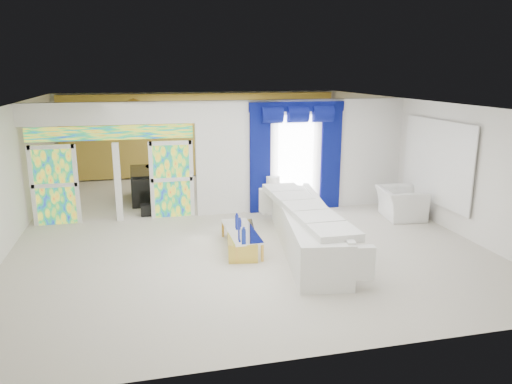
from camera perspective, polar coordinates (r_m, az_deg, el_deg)
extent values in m
plane|color=#B7AF9E|center=(12.26, -2.66, -3.74)|extent=(12.00, 12.00, 0.00)
cube|color=white|center=(13.38, 5.57, 4.34)|extent=(5.70, 0.18, 3.00)
cube|color=white|center=(12.54, -16.75, 8.81)|extent=(4.30, 0.18, 0.55)
cube|color=#994C3F|center=(12.96, -22.51, 0.74)|extent=(0.95, 0.04, 2.00)
cube|color=#994C3F|center=(12.80, -9.84, 1.47)|extent=(0.95, 0.04, 2.00)
cube|color=#994C3F|center=(12.59, -16.60, 6.66)|extent=(4.00, 0.05, 0.35)
cube|color=white|center=(13.22, 4.67, 4.02)|extent=(1.00, 0.02, 2.30)
cube|color=#060346|center=(12.93, 0.48, 3.61)|extent=(0.55, 0.10, 2.80)
cube|color=#060346|center=(13.54, 8.75, 3.93)|extent=(0.55, 0.10, 2.80)
cube|color=#060346|center=(13.02, 4.83, 9.94)|extent=(2.60, 0.12, 0.25)
cube|color=white|center=(12.83, 20.42, 3.32)|extent=(0.04, 2.70, 1.90)
cube|color=#AD9229|center=(17.65, -6.31, 6.68)|extent=(9.70, 0.12, 2.90)
cube|color=white|center=(10.54, 5.80, -4.35)|extent=(1.65, 4.61, 0.86)
cube|color=gold|center=(10.55, -1.75, -5.61)|extent=(0.85, 1.83, 0.39)
cube|color=white|center=(13.22, 3.24, -1.48)|extent=(1.28, 0.48, 0.42)
cylinder|color=silver|center=(13.01, 2.00, 0.56)|extent=(0.36, 0.36, 0.58)
imported|color=white|center=(13.19, 16.59, -1.27)|extent=(1.20, 1.33, 0.78)
cube|color=black|center=(14.74, -11.74, 0.86)|extent=(1.40, 1.82, 0.91)
cube|color=black|center=(13.26, -11.45, -1.97)|extent=(0.89, 0.36, 0.29)
cube|color=tan|center=(14.15, -22.20, -0.73)|extent=(0.55, 0.51, 0.78)
sphere|color=gold|center=(14.92, -14.11, 9.44)|extent=(0.60, 0.60, 0.60)
cylinder|color=#162998|center=(9.90, -1.45, -5.06)|extent=(0.09, 0.09, 0.23)
cylinder|color=navy|center=(11.05, -2.26, -3.17)|extent=(0.08, 0.08, 0.17)
cylinder|color=navy|center=(10.47, -1.93, -3.93)|extent=(0.08, 0.08, 0.25)
cylinder|color=silver|center=(10.69, -1.79, -3.90)|extent=(0.11, 0.11, 0.12)
cylinder|color=white|center=(10.21, -1.63, -4.78)|extent=(0.10, 0.10, 0.12)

